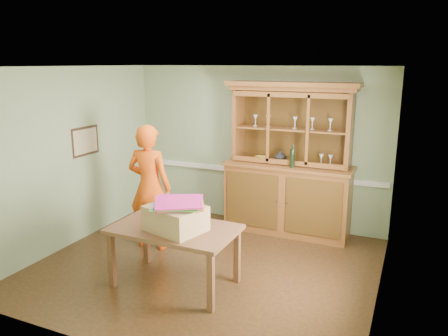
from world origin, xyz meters
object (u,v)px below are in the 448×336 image
at_px(china_hutch, 288,182).
at_px(cardboard_box, 176,218).
at_px(dining_table, 174,234).
at_px(person, 150,187).

distance_m(china_hutch, cardboard_box, 2.50).
bearing_deg(china_hutch, dining_table, -108.76).
height_order(dining_table, cardboard_box, cardboard_box).
height_order(china_hutch, person, china_hutch).
bearing_deg(dining_table, person, 137.05).
distance_m(china_hutch, dining_table, 2.46).
xyz_separation_m(china_hutch, cardboard_box, (-0.72, -2.40, 0.06)).
relative_size(china_hutch, person, 1.30).
bearing_deg(dining_table, china_hutch, 71.69).
height_order(china_hutch, cardboard_box, china_hutch).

